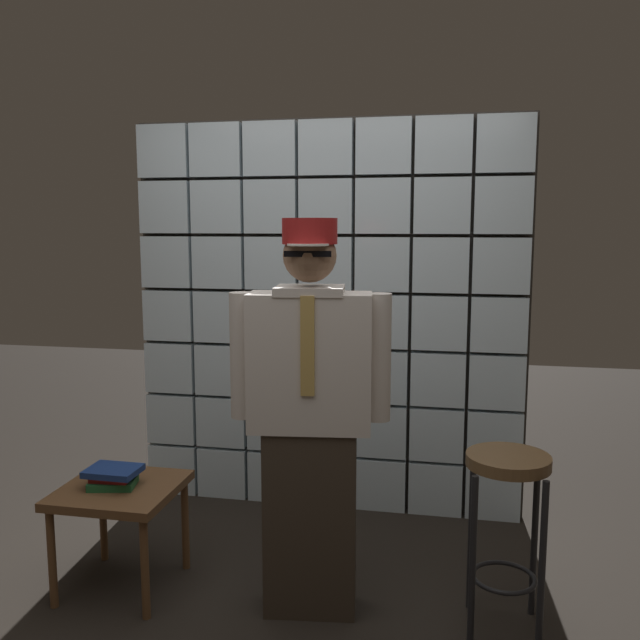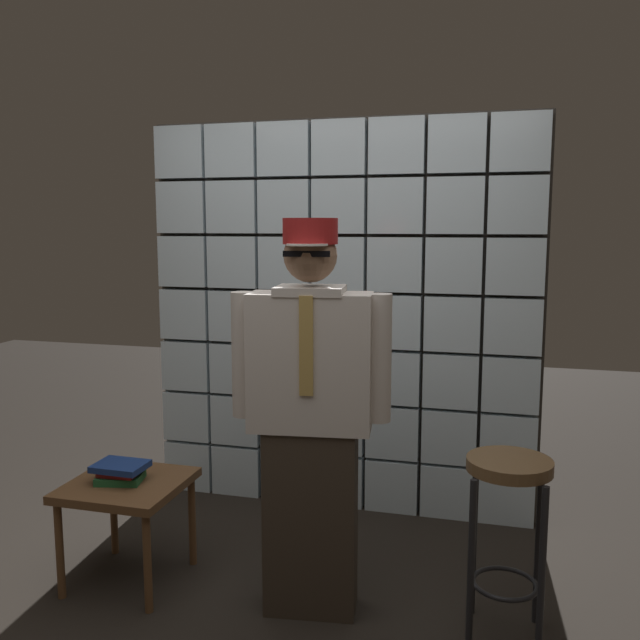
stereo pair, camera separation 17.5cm
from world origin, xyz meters
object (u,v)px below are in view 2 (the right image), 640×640
at_px(standing_person, 311,413).
at_px(book_stack, 120,472).
at_px(bar_stool, 508,505).
at_px(side_table, 127,494).

xyz_separation_m(standing_person, book_stack, (-0.92, -0.00, -0.35)).
height_order(standing_person, bar_stool, standing_person).
bearing_deg(standing_person, bar_stool, -6.02).
xyz_separation_m(bar_stool, side_table, (-1.72, -0.01, -0.14)).
xyz_separation_m(standing_person, side_table, (-0.90, 0.01, -0.46)).
height_order(standing_person, book_stack, standing_person).
bearing_deg(side_table, bar_stool, 0.32).
relative_size(bar_stool, side_table, 1.45).
distance_m(bar_stool, book_stack, 1.74).
height_order(standing_person, side_table, standing_person).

